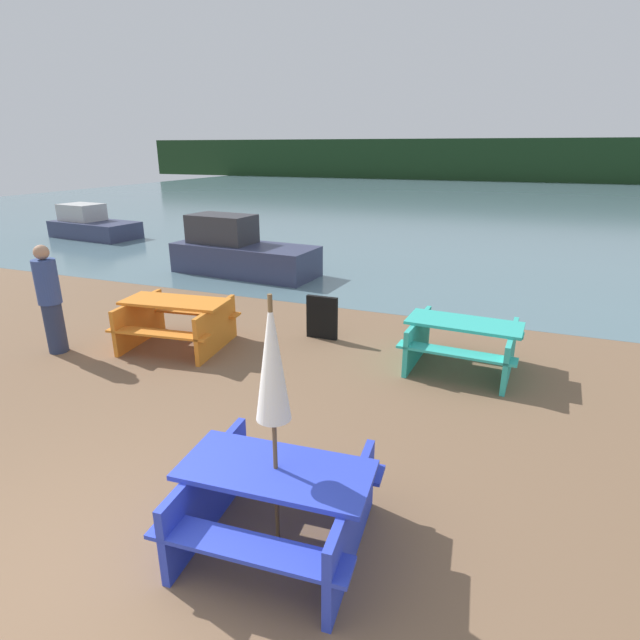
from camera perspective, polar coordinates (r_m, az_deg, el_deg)
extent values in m
plane|color=brown|center=(4.59, -27.60, -26.65)|extent=(60.00, 60.00, 0.00)
cube|color=slate|center=(34.53, 17.20, 13.07)|extent=(60.00, 50.00, 0.00)
cube|color=#193319|center=(54.36, 19.38, 16.88)|extent=(80.00, 1.60, 4.00)
cube|color=blue|center=(4.16, -5.08, -16.71)|extent=(1.59, 0.81, 0.04)
cube|color=blue|center=(3.95, -8.27, -24.31)|extent=(1.56, 0.39, 0.04)
cube|color=blue|center=(4.74, -2.37, -15.72)|extent=(1.56, 0.39, 0.04)
cube|color=blue|center=(4.62, -12.61, -18.68)|extent=(0.17, 1.38, 0.68)
cube|color=blue|center=(4.23, 3.62, -22.22)|extent=(0.17, 1.38, 0.68)
cube|color=orange|center=(8.42, -16.27, 2.04)|extent=(1.76, 0.89, 0.04)
cube|color=orange|center=(8.08, -17.99, -1.44)|extent=(1.71, 0.48, 0.04)
cube|color=orange|center=(8.97, -14.31, 0.92)|extent=(1.71, 0.48, 0.04)
cube|color=orange|center=(8.91, -19.94, -0.12)|extent=(0.23, 1.38, 0.75)
cube|color=orange|center=(8.21, -11.77, -0.95)|extent=(0.23, 1.38, 0.75)
cube|color=#33B7A8|center=(7.55, 16.15, -0.35)|extent=(1.66, 0.80, 0.04)
cube|color=#33B7A8|center=(7.13, 15.22, -3.63)|extent=(1.63, 0.38, 0.04)
cube|color=#33B7A8|center=(8.15, 16.63, -0.88)|extent=(1.63, 0.38, 0.04)
cube|color=#33B7A8|center=(7.79, 11.06, -2.22)|extent=(0.15, 1.38, 0.69)
cube|color=#33B7A8|center=(7.62, 20.86, -3.67)|extent=(0.15, 1.38, 0.69)
cylinder|color=brown|center=(3.95, -5.25, -12.27)|extent=(0.04, 0.04, 2.16)
cone|color=white|center=(3.68, -5.52, -4.44)|extent=(0.27, 0.27, 0.99)
cube|color=#333856|center=(13.22, -8.54, 6.88)|extent=(3.91, 1.74, 0.77)
cube|color=#333338|center=(13.48, -11.14, 10.20)|extent=(1.75, 1.13, 0.73)
cube|color=#333856|center=(20.32, -24.29, 9.41)|extent=(3.43, 1.87, 0.59)
cube|color=#B2B2B2|center=(20.72, -25.56, 11.06)|extent=(1.55, 1.22, 0.60)
cylinder|color=#283351|center=(9.03, -28.01, -0.77)|extent=(0.30, 0.30, 0.82)
cylinder|color=#334784|center=(8.83, -28.77, 3.86)|extent=(0.35, 0.35, 0.70)
sphere|color=tan|center=(8.74, -29.25, 6.77)|extent=(0.23, 0.23, 0.23)
cube|color=black|center=(8.56, 0.23, 0.29)|extent=(0.55, 0.08, 0.75)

